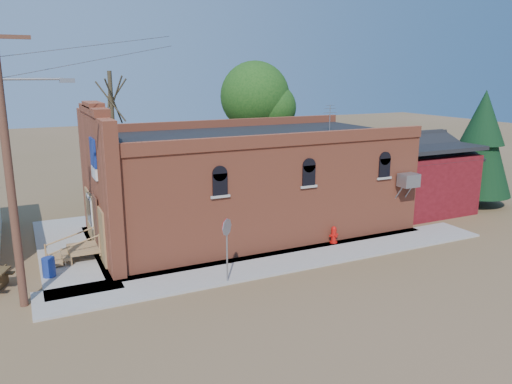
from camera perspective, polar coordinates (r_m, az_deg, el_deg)
name	(u,v)px	position (r m, az deg, el deg)	size (l,w,h in m)	color
ground	(266,276)	(18.90, 1.11, -9.53)	(120.00, 120.00, 0.00)	brown
sidewalk_south	(289,260)	(20.28, 3.78, -7.79)	(19.00, 2.20, 0.08)	#9E9991
sidewalk_west	(70,250)	(22.80, -20.44, -6.21)	(2.60, 10.00, 0.08)	#9E9991
brick_bar	(245,182)	(23.61, -1.30, 1.13)	(16.40, 7.97, 6.30)	#BE583A
red_shed	(406,167)	(29.03, 16.73, 2.74)	(5.40, 6.40, 4.30)	#550E13
utility_pole	(10,161)	(16.93, -26.34, 3.20)	(3.12, 0.26, 9.00)	#4D2C1F
tree_bare_near	(111,99)	(28.97, -16.23, 10.13)	(2.80, 2.80, 7.65)	#493E2A
tree_leafy	(255,96)	(32.20, -0.13, 10.88)	(4.40, 4.40, 8.15)	#493E2A
evergreen_tree	(482,140)	(30.66, 24.38, 5.39)	(3.60, 3.60, 6.50)	#493E2A
fire_hydrant	(334,235)	(22.24, 8.88, -4.85)	(0.43, 0.41, 0.76)	red
stop_sign	(227,233)	(17.64, -3.36, -4.71)	(0.51, 0.47, 2.35)	gray
trash_barrel	(49,267)	(20.00, -22.61, -7.93)	(0.47, 0.47, 0.72)	navy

